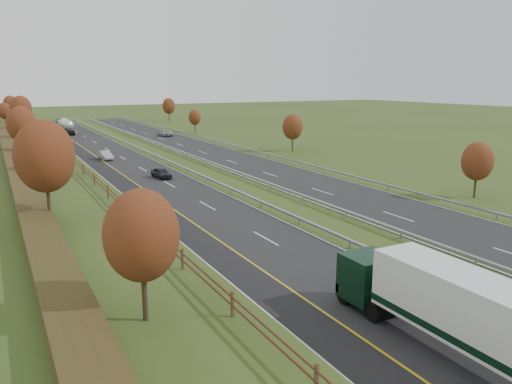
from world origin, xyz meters
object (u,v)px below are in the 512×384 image
(box_lorry, at_px, (481,321))
(car_dark_near, at_px, (161,173))
(car_silver_mid, at_px, (105,155))
(car_oncoming, at_px, (165,133))
(road_tanker, at_px, (66,126))
(car_small_far, at_px, (61,122))

(box_lorry, height_order, car_dark_near, box_lorry)
(car_dark_near, distance_m, car_silver_mid, 19.32)
(car_silver_mid, bearing_deg, car_oncoming, 50.56)
(car_oncoming, bearing_deg, box_lorry, 76.49)
(car_dark_near, height_order, car_oncoming, car_oncoming)
(box_lorry, xyz_separation_m, car_dark_near, (1.30, 48.76, -1.63))
(road_tanker, bearing_deg, box_lorry, -89.14)
(road_tanker, height_order, car_silver_mid, road_tanker)
(road_tanker, height_order, car_dark_near, road_tanker)
(road_tanker, xyz_separation_m, car_dark_near, (2.99, -64.44, -1.16))
(box_lorry, relative_size, car_small_far, 3.11)
(road_tanker, relative_size, car_small_far, 2.14)
(box_lorry, bearing_deg, car_silver_mid, 91.63)
(road_tanker, relative_size, car_oncoming, 2.29)
(road_tanker, distance_m, car_silver_mid, 45.41)
(car_silver_mid, bearing_deg, box_lorry, -94.44)
(car_dark_near, bearing_deg, car_silver_mid, 92.76)
(box_lorry, xyz_separation_m, car_small_far, (0.27, 138.20, -1.53))
(road_tanker, relative_size, car_dark_near, 2.88)
(car_small_far, xyz_separation_m, car_oncoming, (17.00, -41.24, -0.08))
(box_lorry, distance_m, car_small_far, 138.21)
(box_lorry, bearing_deg, car_small_far, 89.89)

